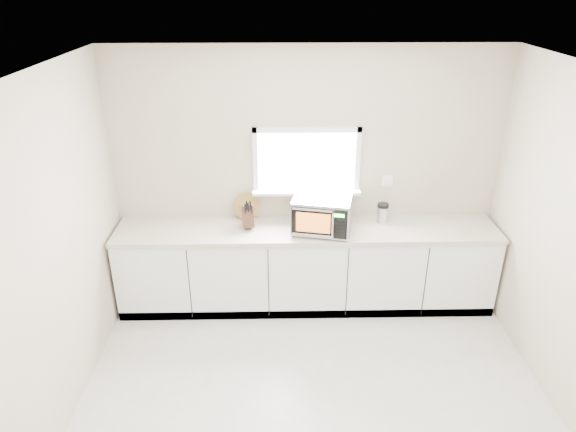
{
  "coord_description": "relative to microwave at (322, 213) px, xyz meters",
  "views": [
    {
      "loc": [
        -0.29,
        -3.0,
        3.29
      ],
      "look_at": [
        -0.2,
        1.55,
        1.13
      ],
      "focal_mm": 32.0,
      "sensor_mm": 36.0,
      "label": 1
    }
  ],
  "objects": [
    {
      "name": "coffee_grinder",
      "position": [
        0.65,
        0.19,
        -0.09
      ],
      "size": [
        0.13,
        0.13,
        0.21
      ],
      "rotation": [
        0.0,
        0.0,
        0.05
      ],
      "color": "#B9BBC1",
      "rests_on": "countertop"
    },
    {
      "name": "back_wall",
      "position": [
        -0.14,
        0.36,
        0.25
      ],
      "size": [
        4.0,
        0.17,
        2.7
      ],
      "color": "beige",
      "rests_on": "ground"
    },
    {
      "name": "cutting_board",
      "position": [
        -0.77,
        0.31,
        -0.05
      ],
      "size": [
        0.28,
        0.07,
        0.28
      ],
      "primitive_type": "cylinder",
      "rotation": [
        1.4,
        0.0,
        0.0
      ],
      "color": "#B18844",
      "rests_on": "countertop"
    },
    {
      "name": "knife_block",
      "position": [
        -0.75,
        0.09,
        -0.06
      ],
      "size": [
        0.14,
        0.23,
        0.32
      ],
      "rotation": [
        0.0,
        0.0,
        0.17
      ],
      "color": "#4B251B",
      "rests_on": "countertop"
    },
    {
      "name": "ground",
      "position": [
        -0.14,
        -1.63,
        -1.11
      ],
      "size": [
        4.0,
        4.0,
        0.0
      ],
      "primitive_type": "plane",
      "color": "beige",
      "rests_on": "ground"
    },
    {
      "name": "microwave",
      "position": [
        0.0,
        0.0,
        0.0
      ],
      "size": [
        0.65,
        0.55,
        0.37
      ],
      "rotation": [
        0.0,
        0.0,
        -0.22
      ],
      "color": "black",
      "rests_on": "countertop"
    },
    {
      "name": "cabinets",
      "position": [
        -0.14,
        0.07,
        -0.67
      ],
      "size": [
        3.92,
        0.6,
        0.88
      ],
      "primitive_type": "cube",
      "color": "white",
      "rests_on": "ground"
    },
    {
      "name": "countertop",
      "position": [
        -0.14,
        0.06,
        -0.21
      ],
      "size": [
        3.92,
        0.64,
        0.04
      ],
      "primitive_type": "cube",
      "color": "beige",
      "rests_on": "cabinets"
    }
  ]
}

